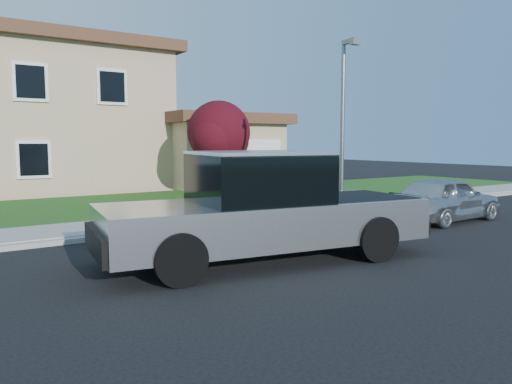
% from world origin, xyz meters
% --- Properties ---
extents(ground, '(80.00, 80.00, 0.00)m').
position_xyz_m(ground, '(0.00, 0.00, 0.00)').
color(ground, black).
rests_on(ground, ground).
extents(curb, '(40.00, 0.20, 0.12)m').
position_xyz_m(curb, '(1.00, 2.90, 0.06)').
color(curb, gray).
rests_on(curb, ground).
extents(sidewalk, '(40.00, 2.00, 0.15)m').
position_xyz_m(sidewalk, '(1.00, 4.00, 0.07)').
color(sidewalk, gray).
rests_on(sidewalk, ground).
extents(lawn, '(40.00, 7.00, 0.10)m').
position_xyz_m(lawn, '(1.00, 8.50, 0.05)').
color(lawn, '#1B3F12').
rests_on(lawn, ground).
extents(house, '(14.00, 11.30, 6.85)m').
position_xyz_m(house, '(1.31, 16.38, 3.17)').
color(house, tan).
rests_on(house, ground).
extents(pickup_truck, '(6.71, 3.15, 2.12)m').
position_xyz_m(pickup_truck, '(-0.53, -0.87, 0.99)').
color(pickup_truck, black).
rests_on(pickup_truck, ground).
extents(woman, '(0.72, 0.60, 1.84)m').
position_xyz_m(woman, '(-0.13, 0.80, 0.87)').
color(woman, '#E09B7B').
rests_on(woman, ground).
extents(sedan, '(3.94, 1.70, 1.32)m').
position_xyz_m(sedan, '(6.50, 0.02, 0.66)').
color(sedan, '#B7BBBF').
rests_on(sedan, ground).
extents(ornamental_tree, '(2.79, 2.52, 3.83)m').
position_xyz_m(ornamental_tree, '(4.10, 8.76, 2.55)').
color(ornamental_tree, black).
rests_on(ornamental_tree, lawn).
extents(trash_bin, '(0.71, 0.82, 1.15)m').
position_xyz_m(trash_bin, '(3.21, 3.10, 0.73)').
color(trash_bin, '#103E1D').
rests_on(trash_bin, sidewalk).
extents(street_lamp, '(0.28, 0.68, 5.18)m').
position_xyz_m(street_lamp, '(4.28, 1.94, 2.96)').
color(street_lamp, slate).
rests_on(street_lamp, ground).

